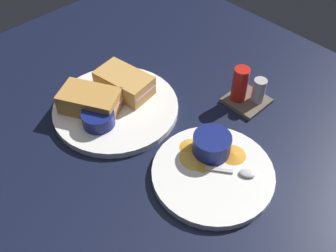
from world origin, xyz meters
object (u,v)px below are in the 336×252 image
Objects in this scene: ramekin_dark_sauce at (98,118)px; ramekin_light_gravy at (212,144)px; plate_sandwich_main at (116,108)px; sandwich_half_far at (90,101)px; condiment_caddy at (246,91)px; spoon_by_gravy_ramekin at (241,172)px; plate_chips_companion at (214,172)px; spoon_by_dark_ramekin at (112,106)px; sandwich_half_near at (124,83)px.

ramekin_light_gravy reaches higher than ramekin_dark_sauce.
sandwich_half_far reaches higher than plate_sandwich_main.
condiment_caddy is at bearing 60.81° from ramekin_dark_sauce.
ramekin_light_gravy is at bearing 179.80° from spoon_by_gravy_ramekin.
plate_sandwich_main and plate_chips_companion have the same top height.
spoon_by_dark_ramekin reaches higher than plate_chips_companion.
condiment_caddy reaches higher than ramekin_light_gravy.
plate_sandwich_main is at bearing -62.86° from sandwich_half_near.
plate_chips_companion is 3.11× the size of ramekin_light_gravy.
ramekin_dark_sauce is at bearing -17.39° from sandwich_half_far.
plate_sandwich_main is 6.33cm from sandwich_half_far.
ramekin_dark_sauce is 34.29cm from condiment_caddy.
spoon_by_gravy_ramekin reaches higher than plate_sandwich_main.
spoon_by_gravy_ramekin reaches higher than plate_chips_companion.
ramekin_dark_sauce is at bearing -161.42° from plate_chips_companion.
sandwich_half_far is at bearing -122.86° from plate_sandwich_main.
ramekin_light_gravy is 0.82× the size of condiment_caddy.
plate_sandwich_main is 2.02× the size of sandwich_half_near.
ramekin_dark_sauce is (2.01, -6.15, 2.59)cm from plate_sandwich_main.
ramekin_dark_sauce is at bearing -67.74° from sandwich_half_near.
ramekin_dark_sauce is at bearing -71.86° from plate_sandwich_main.
plate_sandwich_main is 3.69× the size of ramekin_light_gravy.
sandwich_half_near is 0.94× the size of sandwich_half_far.
condiment_caddy is (21.70, 28.37, -0.59)cm from sandwich_half_far.
sandwich_half_far is at bearing -92.86° from sandwich_half_near.
sandwich_half_near is 1.49× the size of condiment_caddy.
ramekin_dark_sauce is at bearing -119.19° from condiment_caddy.
plate_sandwich_main is 2.97× the size of spoon_by_dark_ramekin.
plate_chips_companion is (25.90, 8.71, -2.59)cm from ramekin_dark_sauce.
sandwich_half_far is at bearing -128.32° from spoon_by_dark_ramekin.
condiment_caddy reaches higher than spoon_by_dark_ramekin.
sandwich_half_near is 11.91cm from ramekin_dark_sauce.
plate_sandwich_main is 1.19× the size of plate_chips_companion.
plate_sandwich_main is at bearing 84.64° from spoon_by_dark_ramekin.
spoon_by_dark_ramekin is at bearing -67.54° from sandwich_half_near.
sandwich_half_far is 5.07cm from spoon_by_dark_ramekin.
sandwich_half_far is at bearing -159.51° from ramekin_light_gravy.
spoon_by_dark_ramekin is at bearing -168.53° from spoon_by_gravy_ramekin.
ramekin_light_gravy is 7.98cm from spoon_by_gravy_ramekin.
condiment_caddy is (18.82, 24.73, 1.44)cm from spoon_by_dark_ramekin.
ramekin_light_gravy reaches higher than plate_chips_companion.
spoon_by_dark_ramekin is at bearing -172.86° from plate_chips_companion.
sandwich_half_near is at bearing 112.46° from spoon_by_dark_ramekin.
condiment_caddy is at bearing 51.77° from plate_sandwich_main.
plate_chips_companion is at bearing -143.72° from spoon_by_gravy_ramekin.
plate_sandwich_main is 6.97cm from ramekin_dark_sauce.
spoon_by_dark_ramekin is (-2.10, 5.20, -1.42)cm from ramekin_dark_sauce.
plate_chips_companion is (28.00, 3.51, -1.16)cm from spoon_by_dark_ramekin.
spoon_by_gravy_ramekin is (4.10, 3.01, 1.16)cm from plate_chips_companion.
plate_chips_companion is (30.88, 7.15, -3.20)cm from sandwich_half_far.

